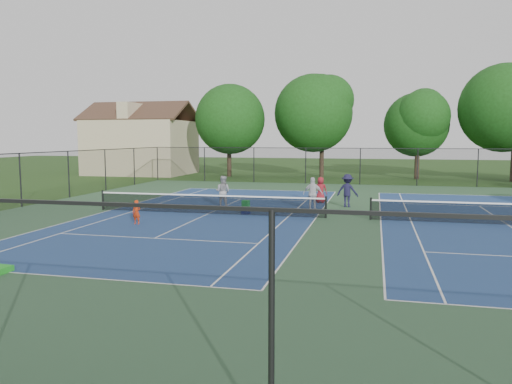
% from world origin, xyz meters
% --- Properties ---
extents(ground, '(140.00, 140.00, 0.00)m').
position_xyz_m(ground, '(0.00, 0.00, 0.00)').
color(ground, '#234716').
rests_on(ground, ground).
extents(court_pad, '(36.00, 36.00, 0.01)m').
position_xyz_m(court_pad, '(0.00, 0.00, 0.00)').
color(court_pad, '#2E522E').
rests_on(court_pad, ground).
extents(tennis_court_left, '(12.00, 23.83, 1.07)m').
position_xyz_m(tennis_court_left, '(-7.00, 0.00, 0.10)').
color(tennis_court_left, navy).
rests_on(tennis_court_left, ground).
extents(tennis_court_right, '(12.00, 23.83, 1.07)m').
position_xyz_m(tennis_court_right, '(7.00, 0.00, 0.10)').
color(tennis_court_right, navy).
rests_on(tennis_court_right, ground).
extents(perimeter_fence, '(36.08, 36.08, 3.02)m').
position_xyz_m(perimeter_fence, '(0.00, 0.00, 1.60)').
color(perimeter_fence, black).
rests_on(perimeter_fence, ground).
extents(tree_back_a, '(6.80, 6.80, 9.15)m').
position_xyz_m(tree_back_a, '(-13.00, 24.00, 6.04)').
color(tree_back_a, '#2D2116').
rests_on(tree_back_a, ground).
extents(tree_back_b, '(7.60, 7.60, 10.03)m').
position_xyz_m(tree_back_b, '(-4.00, 26.00, 6.60)').
color(tree_back_b, '#2D2116').
rests_on(tree_back_b, ground).
extents(tree_back_c, '(6.00, 6.00, 8.40)m').
position_xyz_m(tree_back_c, '(5.00, 25.00, 5.48)').
color(tree_back_c, '#2D2116').
rests_on(tree_back_c, ground).
extents(clapboard_house, '(10.80, 8.10, 7.65)m').
position_xyz_m(clapboard_house, '(-23.00, 25.00, 3.09)').
color(clapboard_house, tan).
rests_on(clapboard_house, ground).
extents(child_player, '(0.42, 0.30, 1.09)m').
position_xyz_m(child_player, '(-9.14, -3.62, 0.54)').
color(child_player, red).
rests_on(child_player, ground).
extents(instructor, '(0.93, 0.76, 1.77)m').
position_xyz_m(instructor, '(-6.99, 2.46, 0.88)').
color(instructor, gray).
rests_on(instructor, ground).
extents(bystander_a, '(1.06, 0.49, 1.77)m').
position_xyz_m(bystander_a, '(-1.99, 2.53, 0.88)').
color(bystander_a, silver).
rests_on(bystander_a, ground).
extents(bystander_b, '(1.32, 0.94, 1.85)m').
position_xyz_m(bystander_b, '(-0.27, 4.24, 0.92)').
color(bystander_b, '#181632').
rests_on(bystander_b, ground).
extents(bystander_c, '(0.80, 0.56, 1.55)m').
position_xyz_m(bystander_c, '(-1.92, 5.69, 0.77)').
color(bystander_c, maroon).
rests_on(bystander_c, ground).
extents(ball_crate, '(0.44, 0.36, 0.29)m').
position_xyz_m(ball_crate, '(-5.14, 0.40, 0.14)').
color(ball_crate, navy).
rests_on(ball_crate, ground).
extents(ball_hopper, '(0.39, 0.34, 0.42)m').
position_xyz_m(ball_hopper, '(-5.14, 0.40, 0.50)').
color(ball_hopper, green).
rests_on(ball_hopper, ball_crate).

